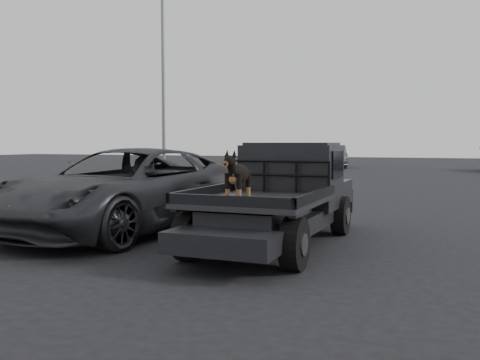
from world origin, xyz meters
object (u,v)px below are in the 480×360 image
at_px(parked_suv, 128,190).
at_px(floodlight_near, 163,43).
at_px(flatbed_ute, 276,219).
at_px(distant_car_a, 333,156).
at_px(dog, 238,178).

bearing_deg(parked_suv, floodlight_near, 124.42).
height_order(flatbed_ute, floodlight_near, floodlight_near).
bearing_deg(distant_car_a, floodlight_near, -134.46).
bearing_deg(floodlight_near, dog, -57.05).
xyz_separation_m(distant_car_a, floodlight_near, (-6.79, -12.45, 6.45)).
height_order(flatbed_ute, distant_car_a, distant_car_a).
distance_m(flatbed_ute, floodlight_near, 22.06).
bearing_deg(dog, distant_car_a, 99.82).
relative_size(dog, parked_suv, 0.12).
bearing_deg(flatbed_ute, parked_suv, 174.55).
bearing_deg(floodlight_near, flatbed_ute, -54.43).
distance_m(dog, parked_suv, 3.92).
xyz_separation_m(dog, parked_suv, (-3.29, 2.09, -0.45)).
bearing_deg(distant_car_a, flatbed_ute, -95.44).
distance_m(dog, distant_car_a, 31.75).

